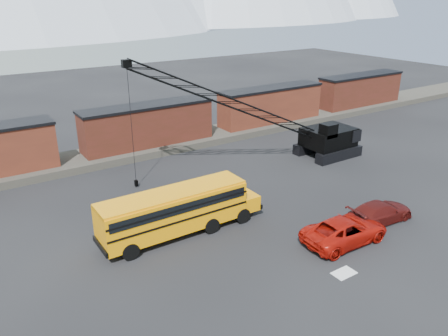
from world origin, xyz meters
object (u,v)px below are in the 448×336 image
object	(u,v)px
school_bus	(178,210)
maroon_suv	(380,212)
red_pickup	(345,230)
crawler_crane	(239,106)

from	to	relation	value
school_bus	maroon_suv	size ratio (longest dim) A/B	2.23
red_pickup	crawler_crane	world-z (taller)	crawler_crane
red_pickup	maroon_suv	world-z (taller)	red_pickup
maroon_suv	crawler_crane	xyz separation A→B (m)	(-2.78, 13.59, 5.30)
maroon_suv	crawler_crane	bearing A→B (deg)	14.79
school_bus	maroon_suv	bearing A→B (deg)	-26.64
maroon_suv	crawler_crane	world-z (taller)	crawler_crane
school_bus	red_pickup	distance (m)	10.99
school_bus	crawler_crane	size ratio (longest dim) A/B	0.52
red_pickup	crawler_crane	size ratio (longest dim) A/B	0.27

